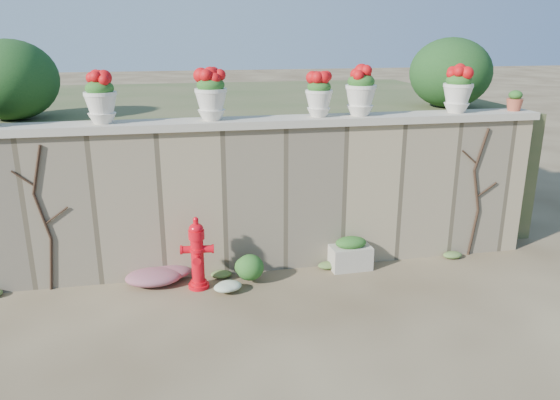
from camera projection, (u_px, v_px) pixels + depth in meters
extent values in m
plane|color=#4A3925|center=(279.00, 331.00, 6.09)|extent=(80.00, 80.00, 0.00)
cube|color=gray|center=(253.00, 199.00, 7.47)|extent=(8.00, 0.40, 2.00)
cube|color=#BEB6A0|center=(252.00, 123.00, 7.16)|extent=(8.10, 0.52, 0.10)
cube|color=#384C23|center=(229.00, 150.00, 10.47)|extent=(9.00, 6.00, 2.00)
ellipsoid|color=#143814|center=(10.00, 80.00, 7.54)|extent=(1.30, 1.30, 1.10)
ellipsoid|color=#143814|center=(450.00, 73.00, 8.76)|extent=(1.30, 1.30, 1.10)
cylinder|color=black|center=(51.00, 264.00, 6.97)|extent=(0.12, 0.04, 0.70)
cylinder|color=black|center=(42.00, 216.00, 6.77)|extent=(0.17, 0.04, 0.61)
cylinder|color=black|center=(37.00, 170.00, 6.59)|extent=(0.18, 0.04, 0.61)
cylinder|color=black|center=(56.00, 216.00, 6.80)|extent=(0.30, 0.02, 0.22)
cylinder|color=black|center=(22.00, 178.00, 6.59)|extent=(0.25, 0.02, 0.21)
cylinder|color=black|center=(473.00, 232.00, 8.06)|extent=(0.12, 0.04, 0.70)
cylinder|color=black|center=(476.00, 190.00, 7.86)|extent=(0.17, 0.04, 0.61)
cylinder|color=black|center=(481.00, 150.00, 7.68)|extent=(0.18, 0.04, 0.61)
cylinder|color=black|center=(487.00, 190.00, 7.89)|extent=(0.30, 0.02, 0.22)
cylinder|color=black|center=(469.00, 157.00, 7.68)|extent=(0.25, 0.02, 0.21)
cylinder|color=red|center=(199.00, 285.00, 7.12)|extent=(0.27, 0.27, 0.05)
cylinder|color=red|center=(198.00, 260.00, 7.01)|extent=(0.17, 0.17, 0.60)
cylinder|color=red|center=(197.00, 249.00, 6.97)|extent=(0.20, 0.20, 0.04)
cylinder|color=red|center=(196.00, 234.00, 6.90)|extent=(0.20, 0.20, 0.12)
ellipsoid|color=red|center=(196.00, 227.00, 6.87)|extent=(0.18, 0.18, 0.14)
cylinder|color=red|center=(196.00, 221.00, 6.85)|extent=(0.07, 0.07, 0.10)
cylinder|color=red|center=(186.00, 250.00, 6.95)|extent=(0.15, 0.11, 0.10)
cylinder|color=red|center=(208.00, 249.00, 6.98)|extent=(0.15, 0.11, 0.10)
cylinder|color=red|center=(197.00, 260.00, 6.89)|extent=(0.10, 0.11, 0.09)
cube|color=#BEB6A0|center=(350.00, 257.00, 7.64)|extent=(0.58, 0.35, 0.33)
ellipsoid|color=#1E5119|center=(351.00, 243.00, 7.58)|extent=(0.44, 0.28, 0.17)
ellipsoid|color=#1E5119|center=(248.00, 265.00, 7.17)|extent=(0.54, 0.49, 0.51)
ellipsoid|color=#C3277B|center=(162.00, 274.00, 7.21)|extent=(0.96, 0.64, 0.26)
ellipsoid|color=white|center=(233.00, 284.00, 6.99)|extent=(0.54, 0.43, 0.20)
ellipsoid|color=#1E5119|center=(100.00, 88.00, 6.67)|extent=(0.35, 0.35, 0.21)
ellipsoid|color=red|center=(99.00, 81.00, 6.64)|extent=(0.30, 0.30, 0.22)
ellipsoid|color=#1E5119|center=(211.00, 85.00, 6.91)|extent=(0.36, 0.36, 0.21)
ellipsoid|color=red|center=(210.00, 78.00, 6.88)|extent=(0.31, 0.31, 0.22)
ellipsoid|color=#1E5119|center=(319.00, 87.00, 7.19)|extent=(0.31, 0.31, 0.19)
ellipsoid|color=red|center=(319.00, 81.00, 7.17)|extent=(0.28, 0.28, 0.20)
ellipsoid|color=#1E5119|center=(361.00, 81.00, 7.28)|extent=(0.36, 0.36, 0.22)
ellipsoid|color=red|center=(361.00, 75.00, 7.25)|extent=(0.32, 0.32, 0.23)
ellipsoid|color=#1E5119|center=(459.00, 80.00, 7.54)|extent=(0.35, 0.35, 0.21)
ellipsoid|color=red|center=(460.00, 74.00, 7.52)|extent=(0.31, 0.31, 0.22)
ellipsoid|color=#1E5119|center=(515.00, 96.00, 7.78)|extent=(0.19, 0.19, 0.13)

